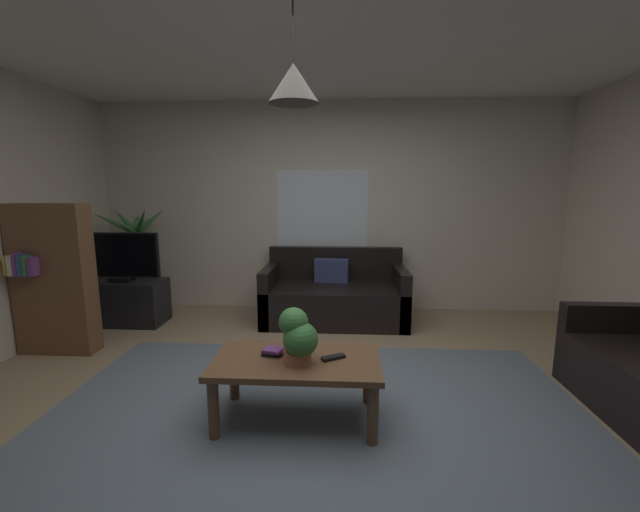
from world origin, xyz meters
The scene contains 16 objects.
floor centered at (0.00, 0.00, -0.01)m, with size 5.75×4.97×0.02m, color #9E8466.
rug centered at (0.00, -0.20, 0.00)m, with size 3.74×2.73×0.01m, color slate.
wall_back centered at (0.00, 2.51, 1.29)m, with size 5.87×0.06×2.59m, color beige.
ceiling centered at (0.00, 0.00, 2.60)m, with size 5.75×4.97×0.02m, color white.
window_pane centered at (-0.10, 2.48, 1.17)m, with size 1.14×0.01×1.19m, color white.
couch_under_window centered at (0.07, 1.99, 0.27)m, with size 1.63×0.87×0.82m.
coffee_table centered at (-0.13, -0.08, 0.36)m, with size 1.09×0.59×0.43m.
book_on_table_0 centered at (-0.30, -0.03, 0.44)m, with size 0.14×0.08×0.03m, color black.
book_on_table_1 centered at (-0.30, -0.03, 0.47)m, with size 0.12×0.10×0.02m, color #72387F.
remote_on_table_0 centered at (0.11, -0.07, 0.44)m, with size 0.05×0.16×0.02m, color black.
potted_plant_on_table centered at (-0.12, -0.13, 0.61)m, with size 0.26×0.24×0.36m.
tv_stand centered at (-2.32, 1.73, 0.25)m, with size 0.90×0.44×0.50m, color black.
tv centered at (-2.32, 1.71, 0.78)m, with size 0.89×0.16×0.55m.
potted_palm_corner centered at (-2.40, 2.24, 0.64)m, with size 0.84×0.79×1.36m.
bookshelf_corner centered at (-2.51, 0.91, 0.70)m, with size 0.70×0.31×1.40m.
pendant_lamp centered at (-0.13, -0.08, 2.14)m, with size 0.30×0.30×0.56m.
Camera 1 is at (0.16, -2.52, 1.53)m, focal length 22.32 mm.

